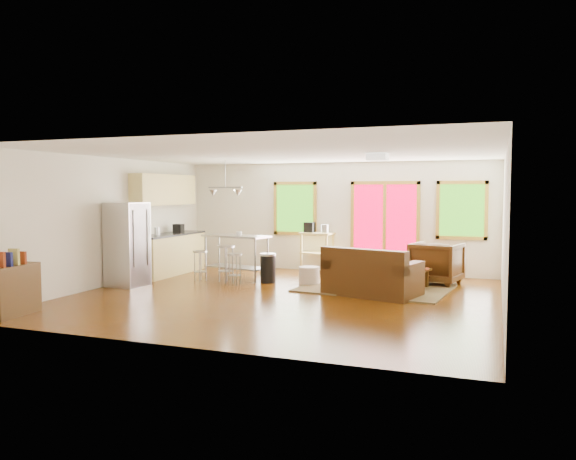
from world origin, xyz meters
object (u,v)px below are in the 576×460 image
(armchair, at_px, (437,261))
(ottoman, at_px, (382,273))
(loveseat, at_px, (371,276))
(rug, at_px, (375,288))
(kitchen_cart, at_px, (316,238))
(coffee_table, at_px, (402,271))
(refrigerator, at_px, (128,244))
(island, at_px, (236,249))

(armchair, height_order, ottoman, armchair)
(loveseat, height_order, armchair, armchair)
(armchair, bearing_deg, loveseat, 72.57)
(rug, distance_m, loveseat, 0.81)
(armchair, distance_m, ottoman, 1.19)
(rug, bearing_deg, ottoman, 94.44)
(loveseat, xyz_separation_m, ottoman, (-0.14, 1.75, -0.18))
(armchair, distance_m, kitchen_cart, 3.06)
(coffee_table, relative_size, armchair, 1.16)
(ottoman, distance_m, kitchen_cart, 2.06)
(rug, xyz_separation_m, ottoman, (-0.08, 1.02, 0.16))
(ottoman, xyz_separation_m, refrigerator, (-4.68, -2.46, 0.67))
(rug, bearing_deg, coffee_table, 29.35)
(ottoman, bearing_deg, kitchen_cart, 152.98)
(coffee_table, xyz_separation_m, armchair, (0.59, 0.72, 0.14))
(loveseat, distance_m, kitchen_cart, 3.28)
(kitchen_cart, bearing_deg, rug, -46.19)
(armchair, relative_size, refrigerator, 0.57)
(loveseat, height_order, kitchen_cart, kitchen_cart)
(refrigerator, bearing_deg, kitchen_cart, 53.22)
(ottoman, relative_size, island, 0.33)
(rug, distance_m, armchair, 1.53)
(ottoman, xyz_separation_m, kitchen_cart, (-1.75, 0.89, 0.63))
(loveseat, height_order, coffee_table, loveseat)
(refrigerator, bearing_deg, island, 50.15)
(ottoman, height_order, kitchen_cart, kitchen_cart)
(loveseat, relative_size, island, 1.15)
(rug, distance_m, island, 3.21)
(coffee_table, relative_size, island, 0.70)
(loveseat, height_order, refrigerator, refrigerator)
(armchair, height_order, refrigerator, refrigerator)
(armchair, xyz_separation_m, kitchen_cart, (-2.90, 0.92, 0.32))
(ottoman, height_order, island, island)
(refrigerator, bearing_deg, ottoman, 32.07)
(kitchen_cart, bearing_deg, refrigerator, -131.08)
(rug, bearing_deg, kitchen_cart, 133.81)
(coffee_table, bearing_deg, rug, -150.65)
(loveseat, distance_m, island, 3.36)
(refrigerator, height_order, kitchen_cart, refrigerator)
(rug, height_order, loveseat, loveseat)
(rug, height_order, coffee_table, coffee_table)
(coffee_table, distance_m, ottoman, 0.95)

